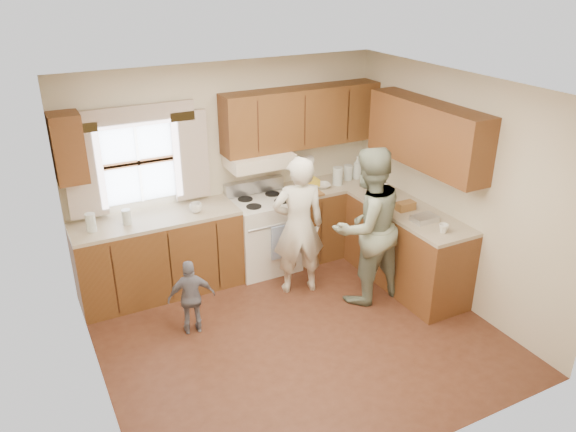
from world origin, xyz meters
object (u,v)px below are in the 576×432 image
child (192,297)px  stove (264,233)px  woman_right (367,226)px  woman_left (298,226)px

child → stove: bearing=-132.8°
stove → woman_right: 1.41m
woman_right → child: 2.00m
woman_left → woman_right: woman_right is taller
stove → woman_left: size_ratio=0.66×
child → woman_left: bearing=-159.1°
woman_left → woman_right: 0.76m
stove → woman_left: (0.12, -0.66, 0.34)m
woman_right → stove: bearing=-63.9°
woman_left → child: 1.42m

